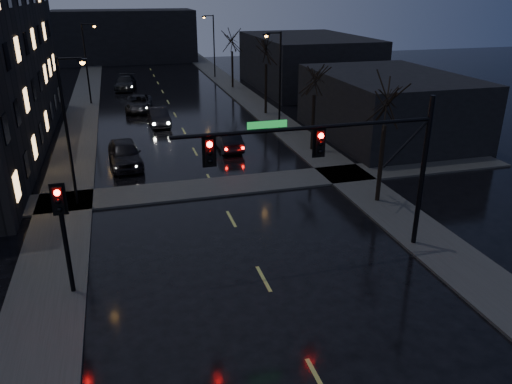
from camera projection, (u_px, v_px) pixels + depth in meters
sidewalk_left at (80, 128)px, 42.56m from camera, size 3.00×140.00×0.12m
sidewalk_right at (270, 116)px, 46.76m from camera, size 3.00×140.00×0.12m
sidewalk_cross at (215, 187)px, 29.94m from camera, size 40.00×3.00×0.12m
commercial_right_near at (387, 106)px, 39.54m from camera, size 10.00×14.00×5.00m
commercial_right_far at (306, 62)px, 59.35m from camera, size 12.00×18.00×6.00m
far_block at (125, 36)px, 80.79m from camera, size 22.00×10.00×8.00m
signal_mast at (347, 152)px, 20.59m from camera, size 11.11×0.41×7.00m
signal_pole_left at (63, 224)px, 18.49m from camera, size 0.35×0.41×4.53m
tree_near at (388, 91)px, 25.67m from camera, size 3.52×3.52×8.08m
tree_mid_a at (315, 70)px, 34.74m from camera, size 3.30×3.30×7.58m
tree_mid_b at (266, 42)px, 45.15m from camera, size 3.74×3.74×8.59m
tree_far at (232, 36)px, 57.85m from camera, size 3.43×3.43×7.88m
streetlight_l_near at (70, 121)px, 25.84m from camera, size 1.53×0.28×8.00m
streetlight_l_far at (88, 57)px, 49.93m from camera, size 1.53×0.28×8.00m
streetlight_r_mid at (278, 73)px, 40.29m from camera, size 1.53×0.28×8.00m
streetlight_r_far at (212, 41)px, 65.27m from camera, size 1.53×0.28×8.00m
oncoming_car_a at (125, 153)px, 33.45m from camera, size 2.39×5.17×1.72m
oncoming_car_b at (159, 117)px, 43.60m from camera, size 1.80×4.58×1.49m
oncoming_car_c at (139, 103)px, 48.74m from camera, size 2.94×5.53×1.48m
oncoming_car_d at (125, 83)px, 59.03m from camera, size 2.90×5.71×1.59m
lead_car at (228, 140)px, 36.93m from camera, size 1.53×4.30×1.41m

